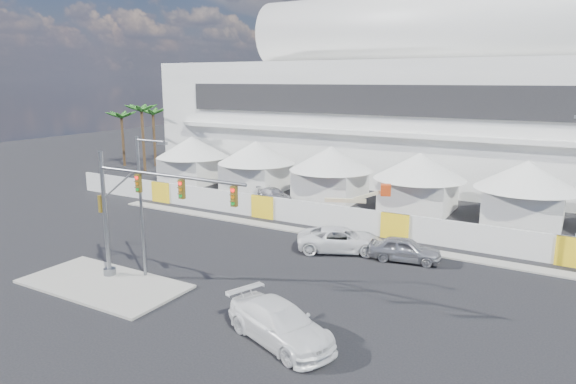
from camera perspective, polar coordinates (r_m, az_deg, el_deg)
The scene contains 13 objects.
ground at distance 30.87m, azimuth -8.09°, elevation -10.51°, with size 160.00×160.00×0.00m, color black.
median_island at distance 32.81m, azimuth -19.81°, elevation -9.59°, with size 10.00×5.00×0.15m, color gray.
stadium at distance 64.38m, azimuth 22.30°, elevation 9.29°, with size 80.00×24.80×21.98m.
tent_row at distance 50.10m, azimuth 9.45°, elevation 2.13°, with size 53.40×8.40×5.40m.
hoarding_fence at distance 40.07m, azimuth 11.84°, elevation -3.72°, with size 70.00×0.25×2.00m, color silver.
palm_cluster at distance 72.98m, azimuth -14.74°, elevation 8.04°, with size 10.60×10.60×8.55m.
sedan_silver at distance 35.44m, azimuth 12.85°, elevation -6.23°, with size 4.76×1.92×1.62m, color #A3A3A7.
pickup_curb at distance 36.66m, azimuth 5.90°, elevation -5.28°, with size 6.14×2.83×1.71m, color white.
pickup_near at distance 24.54m, azimuth -0.89°, elevation -14.39°, with size 6.16×2.51×1.79m, color white.
lot_car_c at distance 51.35m, azimuth -1.54°, elevation -0.31°, with size 4.40×1.79×1.28m, color #A7A7AB.
traffic_mast at distance 31.08m, azimuth -17.05°, elevation -2.13°, with size 10.75×0.75×7.68m.
streetlight_median at distance 31.72m, azimuth -15.78°, elevation -0.61°, with size 2.37×0.24×8.56m.
boom_lift at distance 43.97m, azimuth 5.65°, elevation -2.20°, with size 6.84×2.61×3.35m.
Camera 1 is at (17.82, -22.18, 11.97)m, focal length 32.00 mm.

